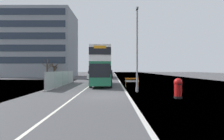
% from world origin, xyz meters
% --- Properties ---
extents(ground, '(140.00, 280.00, 0.10)m').
position_xyz_m(ground, '(0.55, 0.09, -0.05)').
color(ground, '#424244').
extents(double_decker_bus, '(2.98, 10.67, 5.17)m').
position_xyz_m(double_decker_bus, '(-0.75, 10.38, 2.75)').
color(double_decker_bus, '#1E6B47').
rests_on(double_decker_bus, ground).
extents(lamppost_foreground, '(0.29, 0.70, 8.47)m').
position_xyz_m(lamppost_foreground, '(3.25, 2.68, 4.00)').
color(lamppost_foreground, gray).
rests_on(lamppost_foreground, ground).
extents(red_pillar_postbox, '(0.66, 0.66, 1.59)m').
position_xyz_m(red_pillar_postbox, '(5.92, -1.40, 0.87)').
color(red_pillar_postbox, black).
rests_on(red_pillar_postbox, ground).
extents(roadworks_barrier, '(1.80, 0.62, 1.18)m').
position_xyz_m(roadworks_barrier, '(3.31, 7.96, 0.76)').
color(roadworks_barrier, orange).
rests_on(roadworks_barrier, ground).
extents(construction_site_fence, '(0.44, 13.80, 2.06)m').
position_xyz_m(construction_site_fence, '(-6.14, 9.69, 0.98)').
color(construction_site_fence, '#A8AAAD').
rests_on(construction_site_fence, ground).
extents(car_oncoming_near, '(1.99, 4.33, 1.95)m').
position_xyz_m(car_oncoming_near, '(-3.70, 25.52, 0.93)').
color(car_oncoming_near, silver).
rests_on(car_oncoming_near, ground).
extents(car_receding_mid, '(2.07, 3.86, 2.10)m').
position_xyz_m(car_receding_mid, '(-0.05, 32.69, 1.00)').
color(car_receding_mid, black).
rests_on(car_receding_mid, ground).
extents(bare_tree_far_verge_near, '(2.73, 3.06, 5.02)m').
position_xyz_m(bare_tree_far_verge_near, '(-15.66, 30.86, 2.38)').
color(bare_tree_far_verge_near, '#4C3D2D').
rests_on(bare_tree_far_verge_near, ground).
extents(bare_tree_far_verge_mid, '(2.85, 3.00, 4.01)m').
position_xyz_m(bare_tree_far_verge_mid, '(-14.75, 33.61, 2.16)').
color(bare_tree_far_verge_mid, '#4C3D2D').
rests_on(bare_tree_far_verge_mid, ground).
extents(bare_tree_far_verge_far, '(2.37, 1.97, 5.33)m').
position_xyz_m(bare_tree_far_verge_far, '(-15.85, 55.39, 2.26)').
color(bare_tree_far_verge_far, '#4C3D2D').
rests_on(bare_tree_far_verge_far, ground).
extents(backdrop_office_block, '(21.79, 14.94, 19.79)m').
position_xyz_m(backdrop_office_block, '(-22.16, 41.76, 9.90)').
color(backdrop_office_block, gray).
rests_on(backdrop_office_block, ground).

